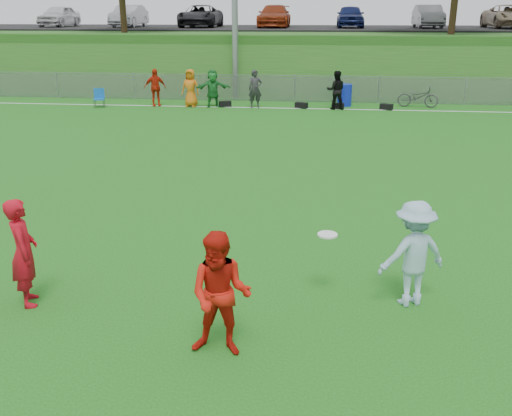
# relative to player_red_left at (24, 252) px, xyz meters

# --- Properties ---
(ground) EXTENTS (120.00, 120.00, 0.00)m
(ground) POSITION_rel_player_red_left_xyz_m (3.04, 0.59, -0.84)
(ground) COLOR #1A5812
(ground) RESTS_ON ground
(sideline_far) EXTENTS (60.00, 0.10, 0.01)m
(sideline_far) POSITION_rel_player_red_left_xyz_m (3.04, 18.59, -0.83)
(sideline_far) COLOR white
(sideline_far) RESTS_ON ground
(fence) EXTENTS (58.00, 0.06, 1.30)m
(fence) POSITION_rel_player_red_left_xyz_m (3.04, 20.59, -0.19)
(fence) COLOR gray
(fence) RESTS_ON ground
(berm) EXTENTS (120.00, 18.00, 3.00)m
(berm) POSITION_rel_player_red_left_xyz_m (3.04, 31.59, 0.66)
(berm) COLOR #1F5718
(berm) RESTS_ON ground
(parking_lot) EXTENTS (120.00, 12.00, 0.10)m
(parking_lot) POSITION_rel_player_red_left_xyz_m (3.04, 33.59, 2.21)
(parking_lot) COLOR black
(parking_lot) RESTS_ON berm
(car_row) EXTENTS (32.04, 5.18, 1.44)m
(car_row) POSITION_rel_player_red_left_xyz_m (1.87, 32.59, 2.98)
(car_row) COLOR silver
(car_row) RESTS_ON parking_lot
(spectator_row) EXTENTS (9.24, 0.94, 1.69)m
(spectator_row) POSITION_rel_player_red_left_xyz_m (0.17, 18.59, 0.01)
(spectator_row) COLOR red
(spectator_row) RESTS_ON ground
(gear_bags) EXTENTS (7.92, 0.49, 0.26)m
(gear_bags) POSITION_rel_player_red_left_xyz_m (3.93, 18.69, -0.71)
(gear_bags) COLOR black
(gear_bags) RESTS_ON ground
(player_red_left) EXTENTS (0.64, 0.73, 1.67)m
(player_red_left) POSITION_rel_player_red_left_xyz_m (0.00, 0.00, 0.00)
(player_red_left) COLOR red
(player_red_left) RESTS_ON ground
(player_red_center) EXTENTS (0.85, 0.69, 1.68)m
(player_red_center) POSITION_rel_player_red_left_xyz_m (3.14, -0.99, 0.00)
(player_red_center) COLOR red
(player_red_center) RESTS_ON ground
(player_blue) EXTENTS (1.21, 0.97, 1.64)m
(player_blue) POSITION_rel_player_red_left_xyz_m (5.75, 0.64, -0.02)
(player_blue) COLOR #9AC1D5
(player_blue) RESTS_ON ground
(frisbee) EXTENTS (0.31, 0.31, 0.03)m
(frisbee) POSITION_rel_player_red_left_xyz_m (4.48, 0.76, 0.18)
(frisbee) COLOR white
(frisbee) RESTS_ON ground
(recycling_bin) EXTENTS (0.69, 0.69, 1.00)m
(recycling_bin) POSITION_rel_player_red_left_xyz_m (5.40, 19.59, -0.34)
(recycling_bin) COLOR #1023B4
(recycling_bin) RESTS_ON ground
(camp_chair) EXTENTS (0.58, 0.58, 0.84)m
(camp_chair) POSITION_rel_player_red_left_xyz_m (-5.76, 17.91, -0.59)
(camp_chair) COLOR #105AB6
(camp_chair) RESTS_ON ground
(bicycle) EXTENTS (1.89, 0.90, 0.95)m
(bicycle) POSITION_rel_player_red_left_xyz_m (8.73, 19.59, -0.36)
(bicycle) COLOR #333336
(bicycle) RESTS_ON ground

